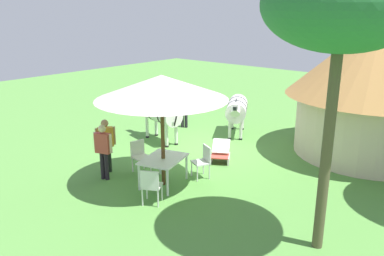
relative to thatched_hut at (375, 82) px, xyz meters
name	(u,v)px	position (x,y,z in m)	size (l,w,h in m)	color
ground_plane	(204,148)	(3.03, -4.27, -2.32)	(36.00, 36.00, 0.00)	#538D3E
thatched_hut	(375,82)	(0.00, 0.00, 0.00)	(5.34, 5.34, 4.29)	beige
shade_umbrella	(162,87)	(5.95, -3.28, 0.29)	(3.34, 3.34, 2.92)	#51341A
patio_dining_table	(163,161)	(5.95, -3.28, -1.66)	(1.46, 1.26, 0.74)	silver
patio_chair_west_end	(203,159)	(4.90, -2.78, -1.80)	(0.57, 0.58, 0.90)	silver
patio_chair_near_lawn	(140,154)	(5.75, -4.42, -1.80)	(0.50, 0.49, 0.90)	silver
patio_chair_east_end	(151,184)	(6.95, -2.70, -1.80)	(0.58, 0.59, 0.90)	silver
guest_beside_umbrella	(103,147)	(6.76, -4.73, -1.39)	(0.32, 0.53, 1.55)	black
guest_behind_table	(106,141)	(6.40, -5.08, -1.39)	(0.50, 0.37, 1.55)	black
standing_watcher	(184,102)	(1.66, -6.38, -1.30)	(0.40, 0.55, 1.69)	black
striped_lounge_chair	(220,153)	(3.63, -3.13, -2.07)	(0.97, 0.87, 0.59)	#D3443A
zebra_nearest_camera	(160,112)	(3.44, -5.92, -1.29)	(1.04, 2.34, 1.57)	silver
zebra_by_umbrella	(237,109)	(1.11, -4.29, -1.34)	(2.09, 1.49, 1.51)	silver
acacia_tree_far_lawn	(342,6)	(6.01, 1.00, 2.18)	(2.68, 2.68, 5.34)	#4D492F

